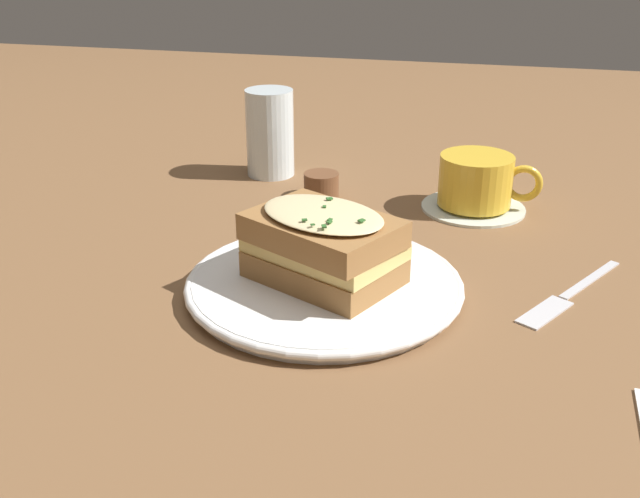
% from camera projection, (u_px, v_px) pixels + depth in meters
% --- Properties ---
extents(ground_plane, '(2.40, 2.40, 0.00)m').
position_uv_depth(ground_plane, '(326.00, 289.00, 0.72)').
color(ground_plane, brown).
extents(dinner_plate, '(0.26, 0.26, 0.02)m').
position_uv_depth(dinner_plate, '(320.00, 284.00, 0.71)').
color(dinner_plate, white).
rests_on(dinner_plate, ground_plane).
extents(sandwich, '(0.15, 0.16, 0.07)m').
position_uv_depth(sandwich, '(319.00, 245.00, 0.69)').
color(sandwich, olive).
rests_on(sandwich, dinner_plate).
extents(teacup_with_saucer, '(0.13, 0.14, 0.07)m').
position_uv_depth(teacup_with_saucer, '(477.00, 184.00, 0.90)').
color(teacup_with_saucer, silver).
rests_on(teacup_with_saucer, ground_plane).
extents(water_glass, '(0.06, 0.06, 0.12)m').
position_uv_depth(water_glass, '(270.00, 133.00, 1.01)').
color(water_glass, silver).
rests_on(water_glass, ground_plane).
extents(fork, '(0.16, 0.10, 0.00)m').
position_uv_depth(fork, '(563.00, 297.00, 0.70)').
color(fork, silver).
rests_on(fork, ground_plane).
extents(condiment_pot, '(0.04, 0.04, 0.03)m').
position_uv_depth(condiment_pot, '(321.00, 185.00, 0.94)').
color(condiment_pot, brown).
rests_on(condiment_pot, ground_plane).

